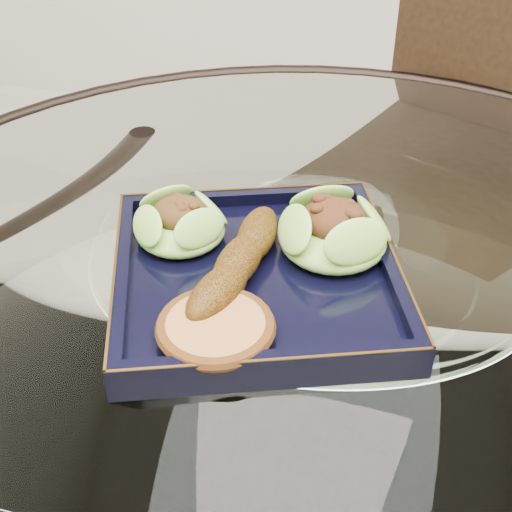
# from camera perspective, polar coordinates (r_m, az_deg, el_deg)

# --- Properties ---
(dining_table) EXTENTS (1.13, 1.13, 0.77)m
(dining_table) POSITION_cam_1_polar(r_m,az_deg,el_deg) (0.83, 4.01, -10.86)
(dining_table) COLOR white
(dining_table) RESTS_ON ground
(dining_chair) EXTENTS (0.52, 0.52, 0.91)m
(dining_chair) POSITION_cam_1_polar(r_m,az_deg,el_deg) (1.21, 15.03, -0.17)
(dining_chair) COLOR black
(dining_chair) RESTS_ON ground
(navy_plate) EXTENTS (0.34, 0.34, 0.02)m
(navy_plate) POSITION_cam_1_polar(r_m,az_deg,el_deg) (0.69, 0.00, -2.00)
(navy_plate) COLOR black
(navy_plate) RESTS_ON dining_table
(lettuce_wrap_left) EXTENTS (0.12, 0.12, 0.03)m
(lettuce_wrap_left) POSITION_cam_1_polar(r_m,az_deg,el_deg) (0.73, -6.08, 2.43)
(lettuce_wrap_left) COLOR #5A9F2E
(lettuce_wrap_left) RESTS_ON navy_plate
(lettuce_wrap_right) EXTENTS (0.12, 0.12, 0.04)m
(lettuce_wrap_right) POSITION_cam_1_polar(r_m,az_deg,el_deg) (0.71, 6.23, 1.74)
(lettuce_wrap_right) COLOR #6FAD32
(lettuce_wrap_right) RESTS_ON navy_plate
(roasted_plantain) EXTENTS (0.06, 0.18, 0.03)m
(roasted_plantain) POSITION_cam_1_polar(r_m,az_deg,el_deg) (0.67, -1.41, -0.42)
(roasted_plantain) COLOR #62390A
(roasted_plantain) RESTS_ON navy_plate
(crumb_patty) EXTENTS (0.10, 0.10, 0.02)m
(crumb_patty) POSITION_cam_1_polar(r_m,az_deg,el_deg) (0.61, -3.24, -5.87)
(crumb_patty) COLOR #B3753B
(crumb_patty) RESTS_ON navy_plate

